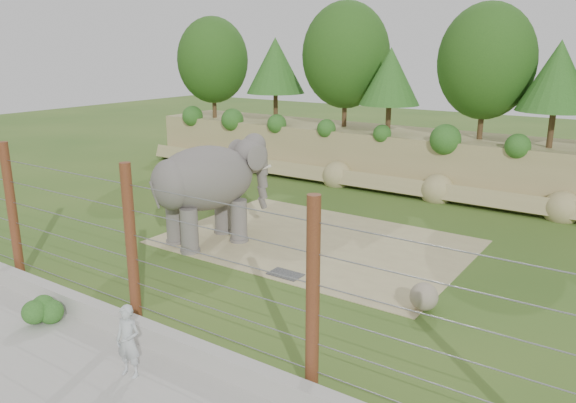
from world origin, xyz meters
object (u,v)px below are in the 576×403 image
Objects in this scene: stone_ball at (424,297)px; zookeeper at (128,341)px; barrier_fence at (131,246)px; elephant at (206,193)px.

zookeeper reaches higher than stone_ball.
barrier_fence is (-5.47, -4.61, 1.62)m from stone_ball.
zookeeper is (4.21, -6.96, -0.97)m from elephant.
elephant is 5.97m from barrier_fence.
zookeeper is at bearing -44.37° from barrier_fence.
stone_ball is at bearing 47.71° from zookeeper.
barrier_fence is at bearing 125.26° from zookeeper.
elephant is 5.97× the size of stone_ball.
elephant reaches higher than stone_ball.
stone_ball is 0.04× the size of barrier_fence.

